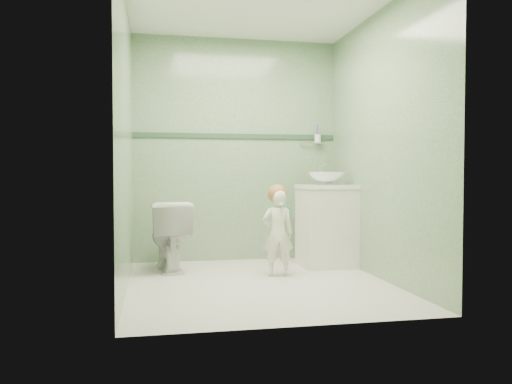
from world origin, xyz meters
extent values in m
plane|color=silver|center=(0.00, 0.00, 0.00)|extent=(2.50, 2.50, 0.00)
cube|color=#6A9167|center=(0.00, 1.25, 1.20)|extent=(2.20, 0.04, 2.40)
cube|color=#6A9167|center=(0.00, -1.25, 1.20)|extent=(2.20, 0.04, 2.40)
cube|color=#6A9167|center=(-1.10, 0.00, 1.20)|extent=(0.04, 2.50, 2.40)
cube|color=#6A9167|center=(1.10, 0.00, 1.20)|extent=(0.04, 2.50, 2.40)
plane|color=white|center=(0.00, 0.00, 2.40)|extent=(2.50, 2.50, 0.00)
cube|color=#2B4933|center=(0.00, 1.24, 1.35)|extent=(2.20, 0.02, 0.05)
cube|color=white|center=(0.84, 0.70, 0.40)|extent=(0.52, 0.50, 0.80)
cube|color=white|center=(0.84, 0.70, 0.81)|extent=(0.54, 0.52, 0.04)
imported|color=white|center=(0.84, 0.70, 0.89)|extent=(0.37, 0.37, 0.13)
cylinder|color=silver|center=(0.84, 0.90, 0.95)|extent=(0.03, 0.03, 0.18)
cylinder|color=silver|center=(0.84, 0.85, 1.03)|extent=(0.02, 0.12, 0.02)
cylinder|color=silver|center=(0.84, 1.20, 1.28)|extent=(0.26, 0.02, 0.02)
cylinder|color=silver|center=(0.90, 1.18, 1.33)|extent=(0.07, 0.07, 0.09)
cylinder|color=#B53728|center=(0.91, 1.19, 1.40)|extent=(0.01, 0.01, 0.17)
cylinder|color=blue|center=(0.89, 1.17, 1.40)|extent=(0.01, 0.01, 0.17)
cylinder|color=#9B58C5|center=(0.90, 1.17, 1.40)|extent=(0.01, 0.01, 0.17)
imported|color=white|center=(-0.74, 0.77, 0.34)|extent=(0.44, 0.70, 0.68)
imported|color=beige|center=(0.23, 0.30, 0.40)|extent=(0.30, 0.21, 0.79)
sphere|color=#9D6433|center=(0.23, 0.33, 0.76)|extent=(0.18, 0.18, 0.18)
cylinder|color=#0A8D84|center=(0.30, 0.16, 0.63)|extent=(0.08, 0.13, 0.06)
cube|color=white|center=(0.25, 0.22, 0.67)|extent=(0.03, 0.03, 0.02)
camera|label=1|loc=(-0.87, -4.24, 0.94)|focal=35.81mm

